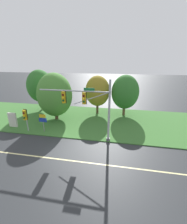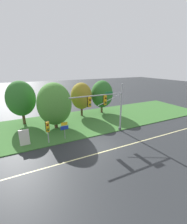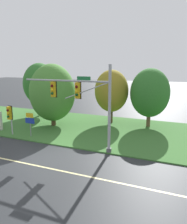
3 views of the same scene
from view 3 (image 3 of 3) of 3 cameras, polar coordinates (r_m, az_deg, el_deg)
ground_plane at (r=16.75m, az=-13.42°, el=-11.55°), size 160.00×160.00×0.00m
lane_stripe at (r=15.89m, az=-16.01°, el=-13.04°), size 36.00×0.16×0.01m
grass_verge at (r=23.47m, az=-1.60°, el=-4.12°), size 48.00×11.50×0.10m
traffic_signal_mast at (r=16.77m, az=-2.63°, el=3.58°), size 7.59×0.49×6.60m
pedestrian_signal_near_kerb at (r=21.91m, az=-21.06°, el=-0.61°), size 0.46×0.55×2.81m
route_sign_post at (r=20.93m, az=-16.27°, el=-2.23°), size 0.99×0.08×2.29m
tree_nearest_road at (r=29.30m, az=-13.81°, el=7.08°), size 4.28×4.28×6.79m
tree_left_of_mast at (r=23.98m, az=-10.69°, el=4.96°), size 4.90×4.90×6.68m
tree_behind_signpost at (r=24.76m, az=4.73°, el=5.47°), size 3.80×3.80×6.04m
tree_mid_verge at (r=23.86m, az=14.50°, el=4.83°), size 4.13×4.13×6.23m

